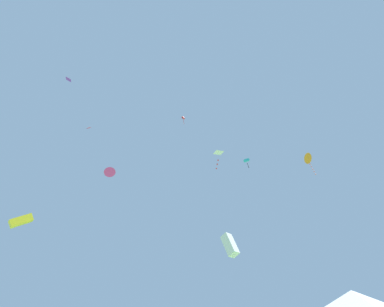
{
  "coord_description": "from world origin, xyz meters",
  "views": [
    {
      "loc": [
        0.68,
        -6.76,
        1.78
      ],
      "look_at": [
        -3.05,
        10.08,
        16.09
      ],
      "focal_mm": 21.48,
      "sensor_mm": 36.0,
      "label": 1
    }
  ],
  "objects_px": {
    "kite_white_diamond": "(218,153)",
    "kite_yellow_box": "(21,221)",
    "kite_red_box": "(183,118)",
    "kite_purple_diamond": "(69,79)",
    "kite_orange_delta": "(308,159)",
    "kite_white_box": "(230,245)",
    "kite_red_delta": "(89,128)",
    "kite_magenta_delta": "(110,172)",
    "canopy_tent_white": "(357,304)",
    "kite_cyan_box": "(247,161)"
  },
  "relations": [
    {
      "from": "kite_magenta_delta",
      "to": "kite_red_box",
      "type": "bearing_deg",
      "value": -18.93
    },
    {
      "from": "kite_purple_diamond",
      "to": "kite_orange_delta",
      "type": "xyz_separation_m",
      "value": [
        26.31,
        13.4,
        -5.91
      ]
    },
    {
      "from": "kite_white_box",
      "to": "kite_magenta_delta",
      "type": "relative_size",
      "value": 0.69
    },
    {
      "from": "kite_magenta_delta",
      "to": "kite_red_box",
      "type": "height_order",
      "value": "kite_red_box"
    },
    {
      "from": "kite_white_diamond",
      "to": "kite_yellow_box",
      "type": "bearing_deg",
      "value": -151.28
    },
    {
      "from": "canopy_tent_white",
      "to": "kite_purple_diamond",
      "type": "height_order",
      "value": "kite_purple_diamond"
    },
    {
      "from": "kite_cyan_box",
      "to": "kite_orange_delta",
      "type": "xyz_separation_m",
      "value": [
        6.71,
        -7.87,
        -6.87
      ]
    },
    {
      "from": "kite_yellow_box",
      "to": "kite_orange_delta",
      "type": "relative_size",
      "value": 0.47
    },
    {
      "from": "kite_yellow_box",
      "to": "kite_white_diamond",
      "type": "distance_m",
      "value": 17.95
    },
    {
      "from": "kite_yellow_box",
      "to": "kite_magenta_delta",
      "type": "relative_size",
      "value": 0.64
    },
    {
      "from": "canopy_tent_white",
      "to": "kite_purple_diamond",
      "type": "xyz_separation_m",
      "value": [
        -21.62,
        -1.88,
        22.19
      ]
    },
    {
      "from": "kite_orange_delta",
      "to": "kite_white_diamond",
      "type": "bearing_deg",
      "value": -152.66
    },
    {
      "from": "kite_magenta_delta",
      "to": "canopy_tent_white",
      "type": "bearing_deg",
      "value": -25.32
    },
    {
      "from": "kite_orange_delta",
      "to": "kite_white_box",
      "type": "bearing_deg",
      "value": -134.87
    },
    {
      "from": "kite_red_delta",
      "to": "kite_red_box",
      "type": "height_order",
      "value": "kite_red_box"
    },
    {
      "from": "canopy_tent_white",
      "to": "kite_yellow_box",
      "type": "height_order",
      "value": "kite_yellow_box"
    },
    {
      "from": "canopy_tent_white",
      "to": "kite_yellow_box",
      "type": "bearing_deg",
      "value": -176.36
    },
    {
      "from": "kite_purple_diamond",
      "to": "kite_red_box",
      "type": "xyz_separation_m",
      "value": [
        11.59,
        8.14,
        -0.56
      ]
    },
    {
      "from": "kite_orange_delta",
      "to": "kite_yellow_box",
      "type": "bearing_deg",
      "value": -151.89
    },
    {
      "from": "canopy_tent_white",
      "to": "kite_purple_diamond",
      "type": "relative_size",
      "value": 4.3
    },
    {
      "from": "kite_red_delta",
      "to": "kite_cyan_box",
      "type": "bearing_deg",
      "value": 42.88
    },
    {
      "from": "kite_cyan_box",
      "to": "kite_magenta_delta",
      "type": "bearing_deg",
      "value": -155.15
    },
    {
      "from": "canopy_tent_white",
      "to": "kite_white_diamond",
      "type": "height_order",
      "value": "kite_white_diamond"
    },
    {
      "from": "kite_orange_delta",
      "to": "kite_red_delta",
      "type": "bearing_deg",
      "value": -159.9
    },
    {
      "from": "kite_cyan_box",
      "to": "kite_yellow_box",
      "type": "bearing_deg",
      "value": -129.73
    },
    {
      "from": "kite_magenta_delta",
      "to": "kite_white_diamond",
      "type": "distance_m",
      "value": 16.65
    },
    {
      "from": "kite_red_delta",
      "to": "kite_red_box",
      "type": "distance_m",
      "value": 11.61
    },
    {
      "from": "kite_magenta_delta",
      "to": "kite_yellow_box",
      "type": "bearing_deg",
      "value": -77.43
    },
    {
      "from": "kite_yellow_box",
      "to": "kite_cyan_box",
      "type": "bearing_deg",
      "value": 50.27
    },
    {
      "from": "kite_purple_diamond",
      "to": "kite_yellow_box",
      "type": "xyz_separation_m",
      "value": [
        2.46,
        0.66,
        -17.05
      ]
    },
    {
      "from": "kite_cyan_box",
      "to": "kite_white_box",
      "type": "distance_m",
      "value": 26.9
    },
    {
      "from": "kite_red_box",
      "to": "kite_white_diamond",
      "type": "xyz_separation_m",
      "value": [
        4.18,
        -0.19,
        -6.9
      ]
    },
    {
      "from": "kite_white_box",
      "to": "kite_magenta_delta",
      "type": "bearing_deg",
      "value": 151.62
    },
    {
      "from": "kite_red_delta",
      "to": "kite_white_diamond",
      "type": "height_order",
      "value": "kite_red_delta"
    },
    {
      "from": "kite_white_box",
      "to": "kite_red_delta",
      "type": "distance_m",
      "value": 21.07
    },
    {
      "from": "kite_white_box",
      "to": "kite_magenta_delta",
      "type": "height_order",
      "value": "kite_magenta_delta"
    },
    {
      "from": "kite_purple_diamond",
      "to": "kite_yellow_box",
      "type": "relative_size",
      "value": 0.63
    },
    {
      "from": "kite_purple_diamond",
      "to": "kite_red_delta",
      "type": "distance_m",
      "value": 5.99
    },
    {
      "from": "canopy_tent_white",
      "to": "kite_red_delta",
      "type": "xyz_separation_m",
      "value": [
        -20.38,
        2.35,
        18.14
      ]
    },
    {
      "from": "kite_magenta_delta",
      "to": "kite_red_box",
      "type": "distance_m",
      "value": 13.03
    },
    {
      "from": "kite_orange_delta",
      "to": "kite_red_box",
      "type": "height_order",
      "value": "kite_red_box"
    },
    {
      "from": "kite_magenta_delta",
      "to": "kite_orange_delta",
      "type": "distance_m",
      "value": 26.46
    },
    {
      "from": "kite_white_box",
      "to": "kite_purple_diamond",
      "type": "distance_m",
      "value": 25.08
    },
    {
      "from": "kite_white_box",
      "to": "kite_yellow_box",
      "type": "bearing_deg",
      "value": -169.13
    },
    {
      "from": "kite_yellow_box",
      "to": "kite_red_box",
      "type": "distance_m",
      "value": 20.28
    },
    {
      "from": "kite_white_box",
      "to": "kite_magenta_delta",
      "type": "xyz_separation_m",
      "value": [
        -16.36,
        8.84,
        14.1
      ]
    },
    {
      "from": "kite_purple_diamond",
      "to": "kite_orange_delta",
      "type": "bearing_deg",
      "value": 26.99
    },
    {
      "from": "kite_purple_diamond",
      "to": "kite_magenta_delta",
      "type": "bearing_deg",
      "value": 90.47
    },
    {
      "from": "canopy_tent_white",
      "to": "kite_magenta_delta",
      "type": "distance_m",
      "value": 29.72
    },
    {
      "from": "kite_yellow_box",
      "to": "kite_orange_delta",
      "type": "distance_m",
      "value": 29.24
    }
  ]
}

